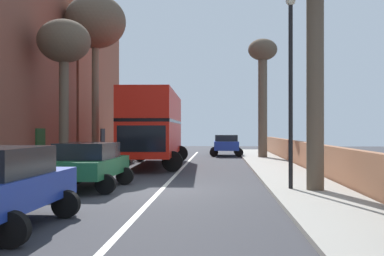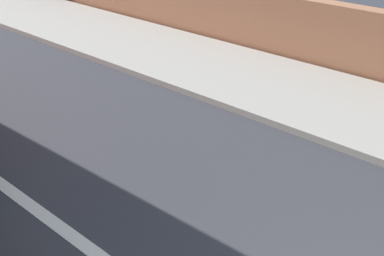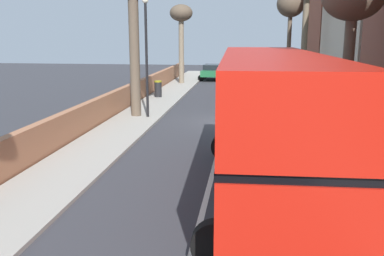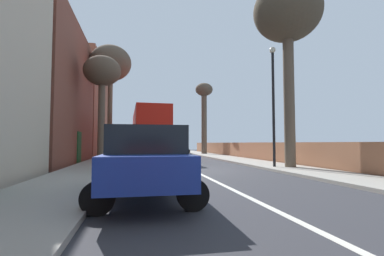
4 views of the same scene
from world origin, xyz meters
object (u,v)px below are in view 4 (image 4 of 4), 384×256
(parked_car_blue_left_0, at_px, (146,159))
(lamppost_right, at_px, (273,96))
(street_tree_right_5, at_px, (287,16))
(street_tree_left_4, at_px, (111,65))
(parked_car_blue_right_3, at_px, (178,146))
(street_tree_left_2, at_px, (102,75))
(parked_car_green_left_4, at_px, (141,152))
(street_tree_right_3, at_px, (204,100))
(double_decker_bus, at_px, (149,131))

(parked_car_blue_left_0, bearing_deg, lamppost_right, 42.94)
(street_tree_right_5, bearing_deg, street_tree_left_4, 133.18)
(parked_car_blue_right_3, height_order, street_tree_left_2, street_tree_left_2)
(street_tree_left_2, bearing_deg, parked_car_blue_right_3, 65.20)
(parked_car_blue_right_3, relative_size, parked_car_green_left_4, 1.00)
(street_tree_left_4, bearing_deg, street_tree_right_3, 36.63)
(street_tree_right_3, distance_m, street_tree_right_5, 18.04)
(double_decker_bus, xyz_separation_m, street_tree_right_5, (6.73, -11.18, 5.71))
(street_tree_left_2, bearing_deg, parked_car_green_left_4, -62.41)
(parked_car_blue_left_0, bearing_deg, street_tree_left_2, 102.08)
(double_decker_bus, distance_m, lamppost_right, 12.51)
(double_decker_bus, relative_size, parked_car_green_left_4, 2.54)
(street_tree_right_3, height_order, lamppost_right, street_tree_right_3)
(street_tree_left_2, distance_m, street_tree_left_4, 5.69)
(parked_car_green_left_4, bearing_deg, lamppost_right, -3.30)
(street_tree_left_2, xyz_separation_m, lamppost_right, (9.24, -5.05, -1.91))
(street_tree_left_4, xyz_separation_m, street_tree_right_5, (9.94, -10.59, 0.16))
(street_tree_right_3, xyz_separation_m, street_tree_right_5, (0.04, -17.96, 1.67))
(double_decker_bus, relative_size, parked_car_blue_left_0, 2.44)
(parked_car_blue_right_3, bearing_deg, lamppost_right, -85.13)
(parked_car_green_left_4, xyz_separation_m, street_tree_right_3, (7.50, 17.27, 5.48))
(street_tree_left_2, bearing_deg, street_tree_right_5, -28.20)
(parked_car_blue_right_3, xyz_separation_m, street_tree_left_2, (-7.44, -16.09, 4.78))
(parked_car_blue_right_3, distance_m, lamppost_right, 21.41)
(parked_car_blue_right_3, xyz_separation_m, lamppost_right, (1.80, -21.14, 2.87))
(parked_car_blue_right_3, bearing_deg, parked_car_blue_left_0, -100.32)
(street_tree_left_4, height_order, lamppost_right, street_tree_left_4)
(parked_car_blue_left_0, relative_size, street_tree_right_5, 0.46)
(parked_car_blue_right_3, relative_size, street_tree_left_2, 0.64)
(double_decker_bus, xyz_separation_m, parked_car_blue_right_3, (4.20, 10.26, -1.42))
(street_tree_left_4, bearing_deg, parked_car_blue_right_3, 55.65)
(double_decker_bus, relative_size, street_tree_right_5, 1.13)
(parked_car_blue_left_0, relative_size, street_tree_left_4, 0.48)
(parked_car_blue_left_0, relative_size, parked_car_blue_right_3, 1.04)
(double_decker_bus, xyz_separation_m, lamppost_right, (6.00, -10.88, 1.45))
(street_tree_right_3, xyz_separation_m, lamppost_right, (-0.70, -17.66, -2.59))
(street_tree_left_2, bearing_deg, double_decker_bus, 60.98)
(street_tree_right_3, relative_size, lamppost_right, 1.31)
(street_tree_left_2, height_order, street_tree_right_5, street_tree_right_5)
(parked_car_blue_left_0, height_order, parked_car_blue_right_3, parked_car_blue_left_0)
(double_decker_bus, xyz_separation_m, street_tree_left_4, (-3.21, -0.58, 5.55))
(parked_car_green_left_4, relative_size, street_tree_left_2, 0.64)
(double_decker_bus, height_order, parked_car_blue_left_0, double_decker_bus)
(street_tree_right_5, bearing_deg, parked_car_blue_left_0, -141.32)
(parked_car_green_left_4, bearing_deg, parked_car_blue_right_3, 76.45)
(parked_car_blue_left_0, bearing_deg, street_tree_right_3, 72.65)
(parked_car_green_left_4, xyz_separation_m, street_tree_left_2, (-2.43, 4.66, 4.80))
(double_decker_bus, distance_m, street_tree_right_5, 14.24)
(street_tree_left_2, bearing_deg, lamppost_right, -28.67)
(street_tree_left_4, xyz_separation_m, lamppost_right, (9.21, -10.30, -4.10))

